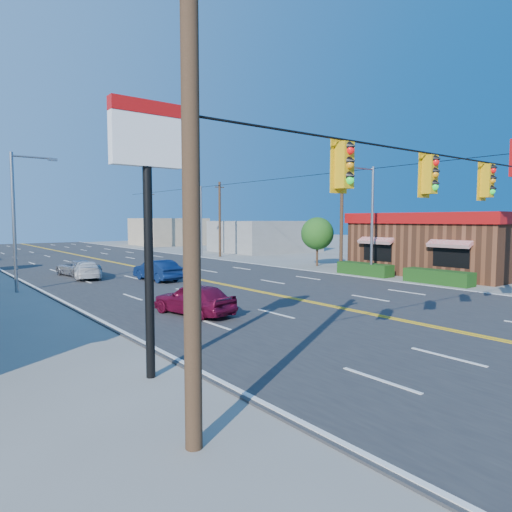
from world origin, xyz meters
TOP-DOWN VIEW (x-y plane):
  - ground at (0.00, 0.00)m, footprint 160.00×160.00m
  - road at (0.00, 20.00)m, footprint 20.00×120.00m
  - signal_span at (-0.12, 0.00)m, footprint 24.32×0.34m
  - kfc at (19.90, 12.00)m, footprint 16.30×12.40m
  - pizza_hut_sign at (-11.00, 4.00)m, footprint 1.90×0.30m
  - streetlight_se at (10.79, 14.00)m, footprint 2.55×0.25m
  - streetlight_ne at (10.79, 38.00)m, footprint 2.55×0.25m
  - streetlight_sw at (-10.79, 22.00)m, footprint 2.55×0.25m
  - utility_pole_near at (12.20, 18.00)m, footprint 0.28×0.28m
  - utility_pole_mid at (12.20, 36.00)m, footprint 0.28×0.28m
  - utility_pole_far at (12.20, 54.00)m, footprint 0.28×0.28m
  - tree_kfc_rear at (13.50, 22.00)m, footprint 2.94×2.94m
  - bld_east_mid at (22.00, 40.00)m, footprint 12.00×10.00m
  - bld_east_far at (19.00, 62.00)m, footprint 10.00×10.00m
  - car_magenta at (-6.16, 10.06)m, footprint 2.45×4.32m
  - car_blue at (-2.50, 21.37)m, footprint 1.76×4.36m
  - car_white at (-5.97, 25.34)m, footprint 2.57×4.49m
  - car_silver at (-5.96, 27.48)m, footprint 2.58×4.43m

SIDE VIEW (x-z plane):
  - ground at x=0.00m, z-range 0.00..0.00m
  - road at x=0.00m, z-range 0.00..0.06m
  - car_silver at x=-5.96m, z-range 0.00..1.16m
  - car_white at x=-5.97m, z-range 0.00..1.23m
  - car_magenta at x=-6.16m, z-range 0.00..1.39m
  - car_blue at x=-2.50m, z-range 0.00..1.41m
  - bld_east_mid at x=22.00m, z-range 0.00..4.00m
  - bld_east_far at x=19.00m, z-range 0.00..4.40m
  - kfc at x=19.90m, z-range 0.03..4.73m
  - tree_kfc_rear at x=13.50m, z-range 0.73..5.14m
  - utility_pole_near at x=12.20m, z-range 0.00..8.40m
  - utility_pole_mid at x=12.20m, z-range 0.00..8.40m
  - utility_pole_far at x=12.20m, z-range 0.00..8.40m
  - streetlight_se at x=10.79m, z-range 0.51..8.51m
  - streetlight_ne at x=10.79m, z-range 0.51..8.51m
  - streetlight_sw at x=-10.79m, z-range 0.51..8.51m
  - signal_span at x=-0.12m, z-range 0.39..9.39m
  - pizza_hut_sign at x=-11.00m, z-range 1.76..8.61m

